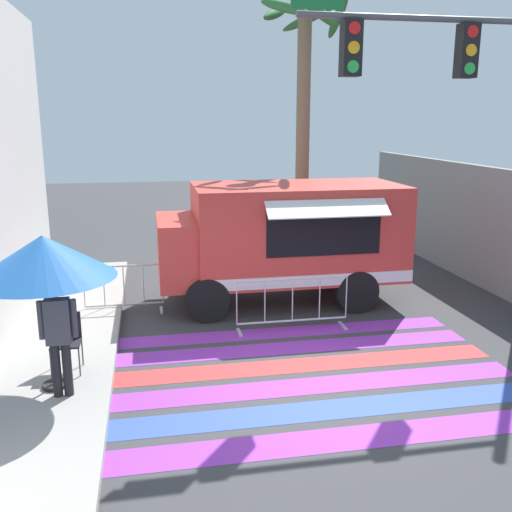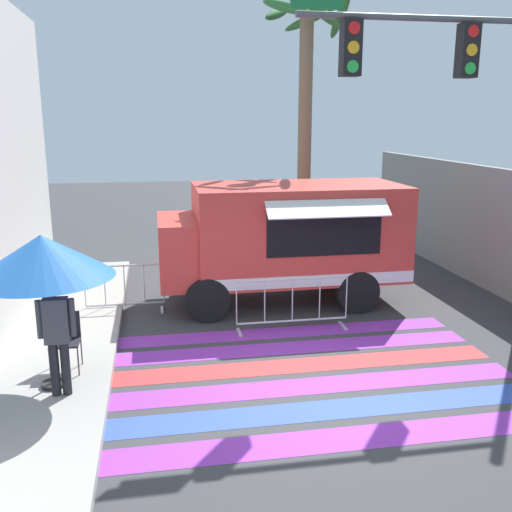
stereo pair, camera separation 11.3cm
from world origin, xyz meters
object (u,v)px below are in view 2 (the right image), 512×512
Objects in this scene: traffic_signal_pole at (467,96)px; barricade_side at (125,290)px; food_truck at (280,235)px; folding_chair at (65,336)px; patio_umbrella at (42,257)px; barricade_front at (292,304)px; vendor_person at (57,331)px; palm_tree at (306,88)px.

barricade_side is (-6.19, 2.20, -3.89)m from traffic_signal_pole.
food_truck is 5.82× the size of folding_chair.
patio_umbrella is at bearing -168.77° from traffic_signal_pole.
food_truck is at bearing 3.20° from barricade_side.
patio_umbrella reaches higher than folding_chair.
traffic_signal_pole is at bearing -40.23° from food_truck.
barricade_side is (-3.24, 1.61, -0.02)m from barricade_front.
barricade_front is at bearing 34.39° from vendor_person.
palm_tree is at bearing 50.16° from patio_umbrella.
palm_tree reaches higher than patio_umbrella.
patio_umbrella is 2.52× the size of folding_chair.
patio_umbrella reaches higher than vendor_person.
traffic_signal_pole reaches higher than food_truck.
patio_umbrella is at bearing -112.30° from folding_chair.
vendor_person is at bearing -135.05° from food_truck.
patio_umbrella is 1.35× the size of vendor_person.
folding_chair is at bearing -173.54° from traffic_signal_pole.
folding_chair is at bearing -104.43° from barricade_side.
patio_umbrella is at bearing 123.84° from vendor_person.
traffic_signal_pole is at bearing -73.55° from palm_tree.
food_truck is 4.50m from palm_tree.
traffic_signal_pole is 0.88× the size of palm_tree.
food_truck is at bearing 49.32° from vendor_person.
folding_chair is 0.41× the size of barricade_front.
palm_tree is at bearing 36.67° from folding_chair.
food_truck is 4.69m from traffic_signal_pole.
traffic_signal_pole is 7.57m from patio_umbrella.
food_truck is 2.40× the size of barricade_front.
food_truck is 3.23× the size of barricade_side.
vendor_person reaches higher than folding_chair.
barricade_front is at bearing -106.93° from palm_tree.
patio_umbrella is at bearing -103.84° from barricade_side.
folding_chair is at bearing -131.98° from palm_tree.
barricade_front is 0.31× the size of palm_tree.
barricade_front is at bearing 7.64° from folding_chair.
vendor_person is (0.17, -0.29, -1.01)m from patio_umbrella.
folding_chair is 9.06m from palm_tree.
traffic_signal_pole reaches higher than barricade_front.
patio_umbrella is at bearing -129.84° from palm_tree.
traffic_signal_pole is at bearing -11.27° from barricade_front.
patio_umbrella is 4.05m from barricade_side.
palm_tree is at bearing 73.07° from barricade_front.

